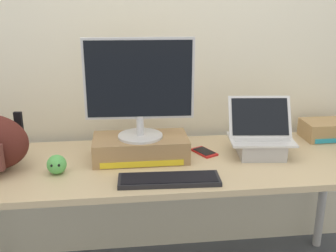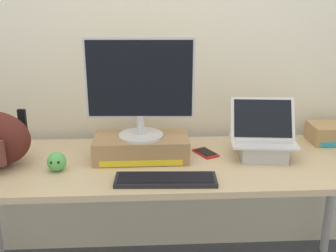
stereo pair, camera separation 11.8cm
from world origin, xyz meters
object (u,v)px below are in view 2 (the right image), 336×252
at_px(desktop_monitor, 140,87).
at_px(open_laptop, 263,145).
at_px(toner_box_yellow, 141,147).
at_px(plush_toy, 57,162).
at_px(cell_phone, 206,153).
at_px(external_keyboard, 166,180).

height_order(desktop_monitor, open_laptop, desktop_monitor).
distance_m(toner_box_yellow, desktop_monitor, 0.31).
xyz_separation_m(open_laptop, plush_toy, (-0.99, -0.11, -0.02)).
distance_m(desktop_monitor, cell_phone, 0.48).
bearing_deg(toner_box_yellow, external_keyboard, -69.12).
distance_m(open_laptop, external_keyboard, 0.56).
relative_size(cell_phone, plush_toy, 1.76).
relative_size(desktop_monitor, external_keyboard, 1.16).
bearing_deg(plush_toy, toner_box_yellow, 19.25).
relative_size(external_keyboard, cell_phone, 2.87).
relative_size(desktop_monitor, cell_phone, 3.31).
height_order(toner_box_yellow, cell_phone, toner_box_yellow).
bearing_deg(desktop_monitor, toner_box_yellow, 88.87).
xyz_separation_m(external_keyboard, cell_phone, (0.22, 0.31, -0.01)).
bearing_deg(external_keyboard, cell_phone, 57.57).
bearing_deg(external_keyboard, toner_box_yellow, 113.59).
xyz_separation_m(toner_box_yellow, cell_phone, (0.33, 0.03, -0.05)).
relative_size(open_laptop, cell_phone, 2.15).
height_order(open_laptop, external_keyboard, open_laptop).
xyz_separation_m(open_laptop, cell_phone, (-0.27, 0.05, -0.06)).
xyz_separation_m(desktop_monitor, open_laptop, (0.60, -0.02, -0.30)).
bearing_deg(desktop_monitor, open_laptop, 0.80).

